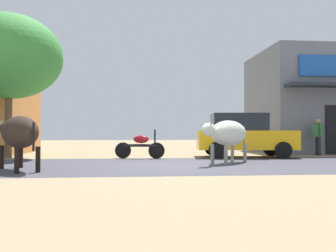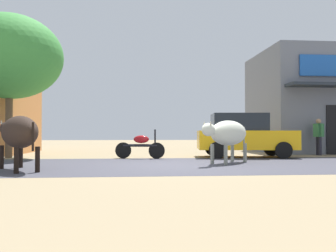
{
  "view_description": "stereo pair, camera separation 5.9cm",
  "coord_description": "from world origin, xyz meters",
  "px_view_note": "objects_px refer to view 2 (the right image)",
  "views": [
    {
      "loc": [
        -1.19,
        -10.66,
        0.9
      ],
      "look_at": [
        0.0,
        1.31,
        1.13
      ],
      "focal_mm": 40.24,
      "sensor_mm": 36.0,
      "label": 1
    },
    {
      "loc": [
        -1.13,
        -10.67,
        0.9
      ],
      "look_at": [
        0.0,
        1.31,
        1.13
      ],
      "focal_mm": 40.24,
      "sensor_mm": 36.0,
      "label": 2
    }
  ],
  "objects_px": {
    "parked_hatchback_car": "(244,135)",
    "pedestrian_by_shop": "(319,134)",
    "roadside_tree": "(10,57)",
    "cow_far_dark": "(228,133)",
    "cow_near_brown": "(18,133)",
    "parked_motorcycle": "(141,146)"
  },
  "relations": [
    {
      "from": "parked_hatchback_car",
      "to": "pedestrian_by_shop",
      "type": "distance_m",
      "value": 3.55
    },
    {
      "from": "cow_near_brown",
      "to": "cow_far_dark",
      "type": "bearing_deg",
      "value": 15.84
    },
    {
      "from": "roadside_tree",
      "to": "parked_hatchback_car",
      "type": "distance_m",
      "value": 9.14
    },
    {
      "from": "roadside_tree",
      "to": "cow_far_dark",
      "type": "bearing_deg",
      "value": -23.1
    },
    {
      "from": "parked_motorcycle",
      "to": "cow_near_brown",
      "type": "bearing_deg",
      "value": -127.55
    },
    {
      "from": "parked_motorcycle",
      "to": "cow_far_dark",
      "type": "xyz_separation_m",
      "value": [
        2.57,
        -2.39,
        0.44
      ]
    },
    {
      "from": "roadside_tree",
      "to": "parked_hatchback_car",
      "type": "height_order",
      "value": "roadside_tree"
    },
    {
      "from": "roadside_tree",
      "to": "pedestrian_by_shop",
      "type": "height_order",
      "value": "roadside_tree"
    },
    {
      "from": "parked_hatchback_car",
      "to": "cow_far_dark",
      "type": "relative_size",
      "value": 1.74
    },
    {
      "from": "parked_motorcycle",
      "to": "pedestrian_by_shop",
      "type": "bearing_deg",
      "value": 10.31
    },
    {
      "from": "roadside_tree",
      "to": "parked_motorcycle",
      "type": "xyz_separation_m",
      "value": [
        4.78,
        -0.74,
        -3.24
      ]
    },
    {
      "from": "roadside_tree",
      "to": "parked_hatchback_car",
      "type": "xyz_separation_m",
      "value": [
        8.68,
        -0.31,
        -2.86
      ]
    },
    {
      "from": "roadside_tree",
      "to": "cow_near_brown",
      "type": "xyz_separation_m",
      "value": [
        1.72,
        -4.73,
        -2.78
      ]
    },
    {
      "from": "roadside_tree",
      "to": "cow_far_dark",
      "type": "xyz_separation_m",
      "value": [
        7.35,
        -3.14,
        -2.8
      ]
    },
    {
      "from": "cow_near_brown",
      "to": "parked_hatchback_car",
      "type": "bearing_deg",
      "value": 32.42
    },
    {
      "from": "roadside_tree",
      "to": "parked_hatchback_car",
      "type": "bearing_deg",
      "value": -2.06
    },
    {
      "from": "pedestrian_by_shop",
      "to": "cow_far_dark",
      "type": "bearing_deg",
      "value": -141.96
    },
    {
      "from": "cow_near_brown",
      "to": "cow_far_dark",
      "type": "distance_m",
      "value": 5.86
    },
    {
      "from": "parked_motorcycle",
      "to": "cow_near_brown",
      "type": "xyz_separation_m",
      "value": [
        -3.07,
        -3.99,
        0.46
      ]
    },
    {
      "from": "parked_hatchback_car",
      "to": "parked_motorcycle",
      "type": "distance_m",
      "value": 3.94
    },
    {
      "from": "parked_hatchback_car",
      "to": "parked_motorcycle",
      "type": "xyz_separation_m",
      "value": [
        -3.89,
        -0.43,
        -0.38
      ]
    },
    {
      "from": "cow_near_brown",
      "to": "pedestrian_by_shop",
      "type": "bearing_deg",
      "value": 27.12
    }
  ]
}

